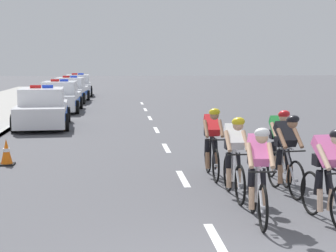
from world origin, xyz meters
The scene contains 13 objects.
kerb_edge centered at (-5.35, 14.00, 0.07)m, with size 0.16×60.00×0.13m, color #9E9E99.
lane_markings_centre centered at (0.00, 11.74, 0.00)m, with size 0.14×29.60×0.01m.
cyclist_lead centered at (0.79, 2.58, 0.79)m, with size 0.45×1.72×1.56m.
cyclist_second centered at (1.82, 2.38, 0.79)m, with size 0.45×1.72×1.56m.
cyclist_third centered at (0.74, 4.05, 0.79)m, with size 0.42×1.72×1.56m.
cyclist_fourth centered at (1.78, 4.29, 0.79)m, with size 0.45×1.72×1.56m.
cyclist_fifth centered at (0.63, 5.78, 0.79)m, with size 0.42×1.72×1.56m.
cyclist_sixth centered at (1.93, 5.23, 0.79)m, with size 0.42×1.72×1.56m.
police_car_nearest centered at (-4.22, 14.98, 0.68)m, with size 2.23×4.51×1.59m.
police_car_second centered at (-4.22, 21.19, 0.68)m, with size 2.01×4.41×1.59m.
police_car_third centered at (-4.22, 26.92, 0.68)m, with size 2.14×4.47×1.59m.
police_car_furthest centered at (-4.22, 32.91, 0.68)m, with size 2.19×4.49×1.59m.
traffic_cone_near centered at (-4.06, 7.61, 0.31)m, with size 0.36×0.36×0.64m.
Camera 1 is at (-1.35, -5.36, 2.52)m, focal length 57.05 mm.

